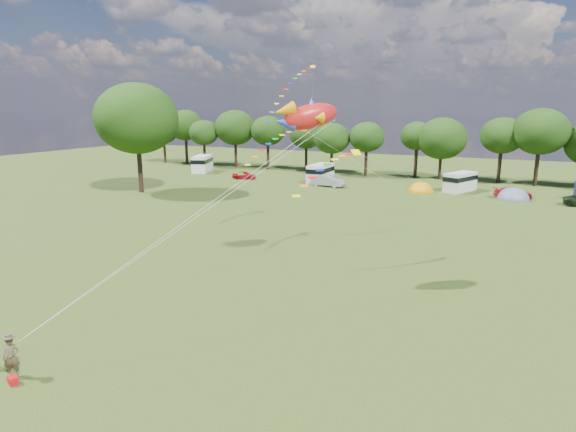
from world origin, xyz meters
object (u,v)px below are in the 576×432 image
at_px(car_a, 244,175).
at_px(tent_orange, 421,192).
at_px(fish_kite, 306,116).
at_px(campervan_a, 202,163).
at_px(campervan_b, 320,173).
at_px(big_tree, 137,119).
at_px(car_c, 513,193).
at_px(kite_flyer, 11,357).
at_px(tent_greyblue, 513,199).
at_px(campervan_c, 460,181).
at_px(car_b, 328,181).

relative_size(car_a, tent_orange, 1.02).
bearing_deg(fish_kite, car_a, 81.13).
distance_m(car_a, fish_kite, 43.66).
relative_size(campervan_a, campervan_b, 1.11).
bearing_deg(big_tree, car_a, 69.26).
height_order(car_c, kite_flyer, kite_flyer).
relative_size(campervan_b, tent_greyblue, 1.32).
relative_size(car_a, campervan_c, 0.67).
relative_size(campervan_a, kite_flyer, 3.50).
height_order(campervan_c, tent_orange, campervan_c).
xyz_separation_m(campervan_b, campervan_c, (18.52, 1.01, -0.11)).
bearing_deg(big_tree, kite_flyer, -54.10).
distance_m(campervan_c, tent_greyblue, 7.07).
bearing_deg(campervan_c, car_c, -86.72).
height_order(tent_greyblue, fish_kite, fish_kite).
height_order(car_a, car_b, car_b).
xyz_separation_m(car_b, campervan_c, (16.32, 3.72, 0.52)).
bearing_deg(car_b, kite_flyer, -167.17).
height_order(tent_orange, kite_flyer, kite_flyer).
xyz_separation_m(campervan_b, tent_greyblue, (24.73, -2.12, -1.37)).
bearing_deg(big_tree, car_c, 20.74).
distance_m(campervan_a, fish_kite, 53.03).
bearing_deg(kite_flyer, campervan_b, 61.39).
bearing_deg(campervan_c, big_tree, 139.50).
xyz_separation_m(big_tree, campervan_c, (35.65, 18.01, -7.74)).
height_order(big_tree, car_a, big_tree).
xyz_separation_m(big_tree, kite_flyer, (25.07, -34.63, -8.18)).
height_order(big_tree, tent_greyblue, big_tree).
distance_m(campervan_c, kite_flyer, 53.70).
bearing_deg(car_c, car_b, 69.24).
xyz_separation_m(car_a, tent_orange, (25.56, 0.22, -0.57)).
distance_m(car_b, campervan_c, 16.75).
relative_size(tent_greyblue, fish_kite, 1.09).
bearing_deg(kite_flyer, campervan_c, 41.29).
bearing_deg(kite_flyer, big_tree, 88.55).
bearing_deg(car_a, car_b, -108.38).
bearing_deg(fish_kite, tent_orange, 44.34).
height_order(campervan_a, tent_orange, campervan_a).
bearing_deg(campervan_a, kite_flyer, -172.08).
relative_size(car_c, campervan_a, 0.70).
height_order(car_a, tent_greyblue, tent_greyblue).
bearing_deg(fish_kite, car_b, 64.04).
distance_m(campervan_b, campervan_c, 18.55).
distance_m(car_b, tent_orange, 12.07).
relative_size(big_tree, car_c, 3.22).
bearing_deg(car_c, kite_flyer, 136.94).
xyz_separation_m(big_tree, campervan_a, (-4.59, 19.27, -7.59)).
xyz_separation_m(campervan_c, tent_greyblue, (6.22, -3.13, -1.26)).
xyz_separation_m(campervan_c, fish_kite, (-4.85, -37.33, 8.56)).
xyz_separation_m(tent_greyblue, kite_flyer, (-16.80, -49.52, 0.82)).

